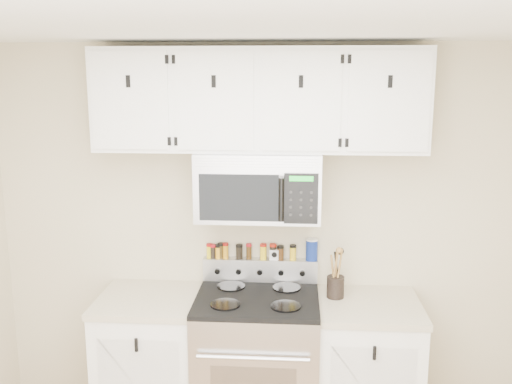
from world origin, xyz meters
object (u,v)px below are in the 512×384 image
at_px(range, 257,365).
at_px(salt_canister, 312,249).
at_px(utensil_crock, 335,285).
at_px(microwave, 259,185).

distance_m(range, salt_canister, 0.82).
relative_size(utensil_crock, salt_canister, 2.20).
xyz_separation_m(range, utensil_crock, (0.49, 0.10, 0.51)).
bearing_deg(microwave, salt_canister, 24.61).
xyz_separation_m(range, salt_canister, (0.34, 0.28, 0.69)).
bearing_deg(salt_canister, utensil_crock, -51.71).
relative_size(range, microwave, 1.45).
bearing_deg(range, salt_canister, 39.70).
bearing_deg(range, microwave, 89.77).
relative_size(range, salt_canister, 7.57).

